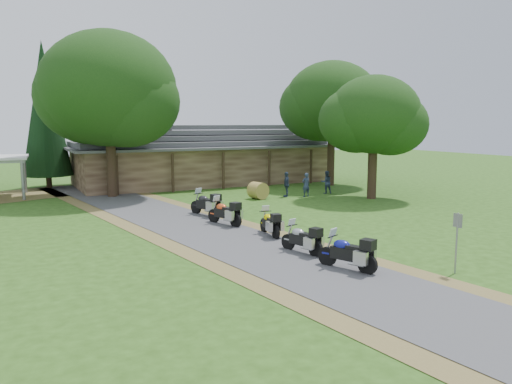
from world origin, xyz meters
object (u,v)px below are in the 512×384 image
hay_bale (258,191)px  motorcycle_row_b (302,237)px  motorcycle_row_c (270,222)px  motorcycle_row_e (206,203)px  lodge (202,154)px  motorcycle_row_a (347,251)px  motorcycle_row_d (224,211)px

hay_bale → motorcycle_row_b: bearing=-110.7°
motorcycle_row_c → motorcycle_row_e: size_ratio=0.88×
motorcycle_row_b → hay_bale: size_ratio=1.66×
lodge → motorcycle_row_e: 15.30m
lodge → motorcycle_row_b: lodge is taller
motorcycle_row_a → motorcycle_row_d: size_ratio=0.98×
motorcycle_row_c → hay_bale: (4.58, 9.89, -0.07)m
motorcycle_row_b → motorcycle_row_e: motorcycle_row_e is taller
motorcycle_row_c → motorcycle_row_d: (-0.85, 3.09, 0.06)m
motorcycle_row_a → motorcycle_row_d: motorcycle_row_d is taller
lodge → motorcycle_row_a: bearing=-100.4°
motorcycle_row_b → lodge: bearing=-26.2°
motorcycle_row_c → motorcycle_row_e: motorcycle_row_e is taller
motorcycle_row_c → motorcycle_row_d: 3.21m
motorcycle_row_a → motorcycle_row_e: 11.68m
lodge → motorcycle_row_e: (-5.32, -14.24, -1.73)m
motorcycle_row_b → motorcycle_row_d: (-0.48, 6.34, 0.06)m
motorcycle_row_c → lodge: bearing=-5.3°
motorcycle_row_a → lodge: bearing=-32.5°
motorcycle_row_b → motorcycle_row_d: motorcycle_row_d is taller
lodge → hay_bale: lodge is taller
motorcycle_row_a → hay_bale: motorcycle_row_a is taller
lodge → hay_bale: (0.03, -10.17, -1.89)m
hay_bale → motorcycle_row_e: bearing=-142.7°
lodge → motorcycle_row_d: lodge is taller
motorcycle_row_a → hay_bale: bearing=-39.0°
motorcycle_row_e → hay_bale: (5.34, 4.07, -0.16)m
motorcycle_row_a → motorcycle_row_d: (-0.66, 8.94, 0.01)m
lodge → motorcycle_row_a: size_ratio=10.72×
motorcycle_row_b → hay_bale: 14.05m
motorcycle_row_b → hay_bale: motorcycle_row_b is taller
motorcycle_row_d → motorcycle_row_e: size_ratio=0.96×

